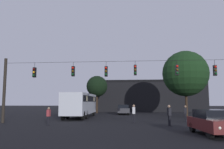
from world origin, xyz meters
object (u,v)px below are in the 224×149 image
Objects in this scene: pedestrian_crossing_left at (49,115)px; car_near_right at (213,122)px; pedestrian_crossing_right at (169,114)px; tree_left_silhouette at (97,86)px; car_far_left at (123,109)px; tree_behind_building at (185,74)px; pedestrian_crossing_center at (134,112)px; city_bus at (81,103)px; pedestrian_near_bus at (186,113)px.

car_near_right is at bearing -21.49° from pedestrian_crossing_left.
tree_left_silhouette reaches higher than pedestrian_crossing_right.
car_far_left is 10.99m from tree_behind_building.
pedestrian_crossing_right is (-1.86, 5.02, 0.19)m from car_near_right.
car_far_left is 0.49× the size of tree_behind_building.
pedestrian_crossing_left is at bearing -157.61° from pedestrian_crossing_center.
car_near_right is at bearing -58.26° from pedestrian_crossing_center.
pedestrian_crossing_center reaches higher than car_near_right.
city_bus is 1.69× the size of tree_left_silhouette.
car_near_right is at bearing -97.54° from tree_behind_building.
car_near_right is 2.75× the size of pedestrian_near_bus.
tree_behind_building is at bearing -29.24° from tree_left_silhouette.
car_near_right is 19.27m from tree_behind_building.
city_bus is at bearing 155.43° from pedestrian_near_bus.
pedestrian_near_bus is (12.33, 4.43, 0.06)m from pedestrian_crossing_left.
pedestrian_crossing_right is (4.62, -17.30, 0.19)m from car_far_left.
tree_behind_building is at bearing 82.46° from car_near_right.
car_far_left is at bearing -38.22° from tree_left_silhouette.
pedestrian_near_bus is at bearing -24.57° from city_bus.
tree_left_silhouette is at bearing 150.76° from tree_behind_building.
city_bus is at bearing -91.16° from tree_left_silhouette.
tree_behind_building is (2.44, 18.42, 5.11)m from car_near_right.
car_near_right is 0.49× the size of tree_behind_building.
pedestrian_near_bus is at bearing 19.78° from pedestrian_crossing_left.
tree_left_silhouette is at bearing 109.51° from pedestrian_crossing_center.
tree_behind_building is at bearing 56.08° from pedestrian_crossing_center.
pedestrian_crossing_left is at bearing -92.81° from city_bus.
tree_behind_building reaches higher than pedestrian_crossing_center.
pedestrian_crossing_center is 0.19× the size of tree_behind_building.
pedestrian_near_bus is at bearing 62.21° from pedestrian_crossing_right.
pedestrian_crossing_right is at bearing 1.64° from pedestrian_crossing_left.
pedestrian_crossing_right is (9.67, -9.56, -0.88)m from city_bus.
pedestrian_crossing_left is 0.17× the size of tree_behind_building.
pedestrian_crossing_right is at bearing -75.05° from car_far_left.
pedestrian_crossing_left is 0.89× the size of pedestrian_crossing_center.
city_bus is 6.43× the size of pedestrian_crossing_center.
pedestrian_crossing_right is 1.07× the size of pedestrian_near_bus.
pedestrian_crossing_center is at bearing -70.49° from tree_left_silhouette.
pedestrian_crossing_center is (1.71, -14.61, 0.18)m from car_far_left.
pedestrian_crossing_right is 0.26× the size of tree_left_silhouette.
car_far_left is 7.26m from tree_left_silhouette.
pedestrian_near_bus reaches higher than car_near_right.
pedestrian_near_bus is (5.10, 1.45, -0.07)m from pedestrian_crossing_center.
car_far_left is at bearing 104.95° from pedestrian_crossing_right.
city_bus is 6.83× the size of pedestrian_near_bus.
pedestrian_crossing_left is 10.15m from pedestrian_crossing_right.
tree_left_silhouette reaches higher than car_near_right.
city_bus reaches higher than car_near_right.
pedestrian_crossing_right reaches higher than car_near_right.
pedestrian_crossing_right reaches higher than pedestrian_crossing_left.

